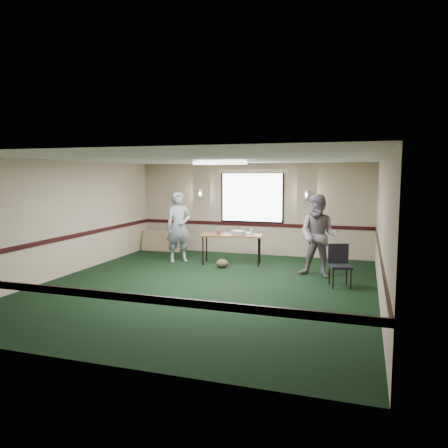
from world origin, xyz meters
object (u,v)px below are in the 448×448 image
(folding_table, at_px, (232,237))
(person_right, at_px, (319,236))
(projector, at_px, (239,233))
(conference_chair, at_px, (339,262))
(person_left, at_px, (179,227))

(folding_table, relative_size, person_right, 0.87)
(folding_table, height_order, projector, projector)
(conference_chair, height_order, person_right, person_right)
(conference_chair, xyz_separation_m, person_right, (-0.52, 0.71, 0.44))
(person_left, xyz_separation_m, person_right, (3.81, -0.64, 0.01))
(folding_table, xyz_separation_m, person_left, (-1.48, -0.10, 0.22))
(folding_table, relative_size, projector, 5.27)
(conference_chair, relative_size, person_left, 0.47)
(folding_table, distance_m, projector, 0.21)
(person_left, height_order, person_right, person_right)
(person_right, bearing_deg, person_left, -179.72)
(folding_table, bearing_deg, conference_chair, -36.17)
(conference_chair, bearing_deg, person_left, 146.07)
(projector, bearing_deg, folding_table, -159.39)
(folding_table, distance_m, person_left, 1.50)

